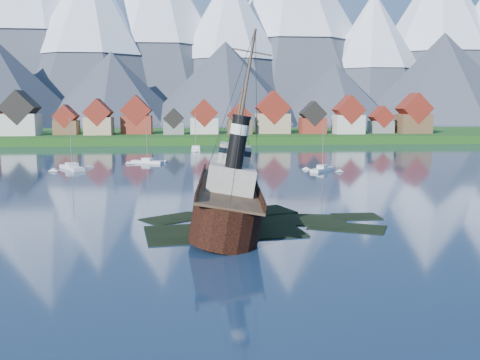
{
  "coord_description": "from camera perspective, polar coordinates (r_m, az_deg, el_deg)",
  "views": [
    {
      "loc": [
        -6.45,
        -62.79,
        14.82
      ],
      "look_at": [
        -0.41,
        6.0,
        5.0
      ],
      "focal_mm": 40.0,
      "sensor_mm": 36.0,
      "label": 1
    }
  ],
  "objects": [
    {
      "name": "tugboat_wreck",
      "position": [
        67.82,
        -1.94,
        -1.83
      ],
      "size": [
        7.31,
        31.51,
        24.97
      ],
      "rotation": [
        0.0,
        0.16,
        -0.06
      ],
      "color": "black",
      "rests_on": "ground"
    },
    {
      "name": "shoal",
      "position": [
        67.19,
        2.16,
        -4.96
      ],
      "size": [
        31.71,
        21.24,
        1.14
      ],
      "color": "black",
      "rests_on": "ground"
    },
    {
      "name": "sailboat_f",
      "position": [
        104.2,
        -0.66,
        0.05
      ],
      "size": [
        4.53,
        9.92,
        11.01
      ],
      "rotation": [
        0.0,
        0.0,
        0.23
      ],
      "color": "silver",
      "rests_on": "ground"
    },
    {
      "name": "town",
      "position": [
        216.7,
        -12.16,
        6.37
      ],
      "size": [
        250.96,
        16.69,
        17.3
      ],
      "color": "maroon",
      "rests_on": "ground"
    },
    {
      "name": "sailboat_c",
      "position": [
        137.39,
        -9.86,
        1.88
      ],
      "size": [
        8.55,
        5.4,
        10.86
      ],
      "rotation": [
        0.0,
        0.0,
        1.15
      ],
      "color": "silver",
      "rests_on": "ground"
    },
    {
      "name": "ground",
      "position": [
        64.83,
        0.83,
        -5.12
      ],
      "size": [
        1400.0,
        1400.0,
        0.0
      ],
      "primitive_type": "plane",
      "color": "#172841",
      "rests_on": "ground"
    },
    {
      "name": "shore_bank",
      "position": [
        233.35,
        -3.43,
        4.44
      ],
      "size": [
        600.0,
        80.0,
        3.2
      ],
      "primitive_type": "cube",
      "color": "#194714",
      "rests_on": "ground"
    },
    {
      "name": "seawall",
      "position": [
        195.45,
        -3.11,
        3.73
      ],
      "size": [
        600.0,
        2.5,
        2.0
      ],
      "primitive_type": "cube",
      "color": "#3F3D38",
      "rests_on": "ground"
    },
    {
      "name": "sailboat_a",
      "position": [
        128.42,
        -17.49,
        1.21
      ],
      "size": [
        7.44,
        10.06,
        12.46
      ],
      "rotation": [
        0.0,
        0.0,
        0.54
      ],
      "color": "silver",
      "rests_on": "ground"
    },
    {
      "name": "sailboat_d",
      "position": [
        121.08,
        8.78,
        1.09
      ],
      "size": [
        6.83,
        7.53,
        11.12
      ],
      "rotation": [
        0.0,
        0.0,
        -0.7
      ],
      "color": "silver",
      "rests_on": "ground"
    },
    {
      "name": "sailboat_e",
      "position": [
        173.72,
        -4.74,
        3.26
      ],
      "size": [
        2.87,
        10.98,
        12.7
      ],
      "rotation": [
        0.0,
        0.0,
        -0.01
      ],
      "color": "silver",
      "rests_on": "ground"
    },
    {
      "name": "mountains",
      "position": [
        549.16,
        -4.55,
        15.87
      ],
      "size": [
        965.0,
        340.0,
        205.0
      ],
      "color": "#2D333D",
      "rests_on": "ground"
    }
  ]
}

